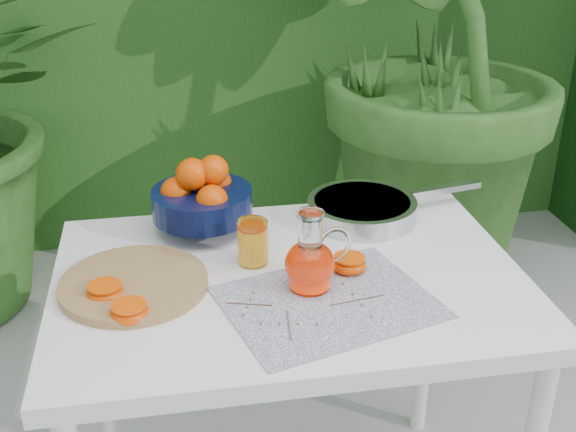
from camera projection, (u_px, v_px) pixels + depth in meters
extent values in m
imported|color=#2C551D|center=(415.00, 43.00, 2.58)|extent=(2.73, 2.73, 1.94)
cube|color=white|center=(290.00, 283.00, 1.55)|extent=(1.00, 0.70, 0.04)
cylinder|color=white|center=(102.00, 362.00, 1.91)|extent=(0.04, 0.04, 0.71)
cylinder|color=white|center=(427.00, 328.00, 2.05)|extent=(0.04, 0.04, 0.71)
cube|color=#0C1646|center=(328.00, 302.00, 1.44)|extent=(0.47, 0.41, 0.00)
cylinder|color=#A07648|center=(134.00, 284.00, 1.49)|extent=(0.33, 0.33, 0.02)
cylinder|color=black|center=(203.00, 223.00, 1.72)|extent=(0.11, 0.11, 0.04)
cylinder|color=black|center=(202.00, 203.00, 1.70)|extent=(0.31, 0.31, 0.07)
sphere|color=#EB3102|center=(176.00, 192.00, 1.69)|extent=(0.10, 0.10, 0.07)
sphere|color=#EB3102|center=(216.00, 183.00, 1.74)|extent=(0.10, 0.10, 0.07)
sphere|color=#EB3102|center=(212.00, 201.00, 1.65)|extent=(0.10, 0.10, 0.07)
sphere|color=#EB3102|center=(191.00, 183.00, 1.74)|extent=(0.10, 0.10, 0.07)
sphere|color=#EB3102|center=(192.00, 174.00, 1.66)|extent=(0.10, 0.10, 0.08)
sphere|color=#EB3102|center=(213.00, 170.00, 1.67)|extent=(0.09, 0.09, 0.07)
cylinder|color=white|center=(310.00, 285.00, 1.49)|extent=(0.10, 0.10, 0.01)
ellipsoid|color=white|center=(310.00, 264.00, 1.46)|extent=(0.13, 0.13, 0.10)
cylinder|color=white|center=(310.00, 231.00, 1.43)|extent=(0.06, 0.06, 0.07)
cylinder|color=white|center=(311.00, 214.00, 1.42)|extent=(0.07, 0.07, 0.01)
torus|color=white|center=(334.00, 245.00, 1.47)|extent=(0.08, 0.03, 0.08)
cylinder|color=#FF3205|center=(310.00, 269.00, 1.47)|extent=(0.10, 0.10, 0.07)
cylinder|color=white|center=(253.00, 242.00, 1.56)|extent=(0.08, 0.08, 0.10)
cylinder|color=#F7AC1F|center=(253.00, 245.00, 1.57)|extent=(0.07, 0.07, 0.08)
cylinder|color=#F55707|center=(252.00, 228.00, 1.55)|extent=(0.06, 0.06, 0.00)
cylinder|color=#B0B0B5|center=(362.00, 209.00, 1.78)|extent=(0.32, 0.32, 0.05)
cylinder|color=white|center=(362.00, 202.00, 1.77)|extent=(0.28, 0.28, 0.01)
cube|color=#B0B0B5|center=(445.00, 189.00, 1.85)|extent=(0.20, 0.06, 0.02)
ellipsoid|color=#EB3102|center=(130.00, 313.00, 1.38)|extent=(0.10, 0.10, 0.04)
cylinder|color=#F55707|center=(129.00, 305.00, 1.37)|extent=(0.09, 0.09, 0.00)
ellipsoid|color=#EB3102|center=(105.00, 293.00, 1.44)|extent=(0.10, 0.10, 0.04)
cylinder|color=#F55707|center=(104.00, 286.00, 1.44)|extent=(0.09, 0.09, 0.00)
ellipsoid|color=#EB3102|center=(349.00, 264.00, 1.55)|extent=(0.10, 0.10, 0.04)
cylinder|color=#F55707|center=(349.00, 258.00, 1.54)|extent=(0.09, 0.09, 0.00)
cylinder|color=brown|center=(289.00, 324.00, 1.36)|extent=(0.01, 0.10, 0.00)
sphere|color=#516B38|center=(261.00, 323.00, 1.36)|extent=(0.01, 0.01, 0.01)
sphere|color=#516B38|center=(279.00, 323.00, 1.36)|extent=(0.01, 0.01, 0.01)
sphere|color=#516B38|center=(298.00, 323.00, 1.36)|extent=(0.01, 0.01, 0.01)
sphere|color=#516B38|center=(317.00, 323.00, 1.36)|extent=(0.01, 0.01, 0.01)
cylinder|color=brown|center=(357.00, 300.00, 1.44)|extent=(0.12, 0.02, 0.00)
sphere|color=#516B38|center=(344.00, 283.00, 1.49)|extent=(0.01, 0.01, 0.01)
sphere|color=#516B38|center=(352.00, 294.00, 1.46)|extent=(0.01, 0.01, 0.01)
sphere|color=#516B38|center=(362.00, 304.00, 1.42)|extent=(0.01, 0.01, 0.01)
sphere|color=#516B38|center=(372.00, 316.00, 1.39)|extent=(0.01, 0.01, 0.01)
cylinder|color=brown|center=(249.00, 304.00, 1.43)|extent=(0.09, 0.03, 0.00)
sphere|color=#516B38|center=(244.00, 314.00, 1.39)|extent=(0.01, 0.01, 0.01)
sphere|color=#516B38|center=(247.00, 307.00, 1.41)|extent=(0.01, 0.01, 0.01)
sphere|color=#516B38|center=(250.00, 299.00, 1.44)|extent=(0.01, 0.01, 0.01)
sphere|color=#516B38|center=(254.00, 292.00, 1.46)|extent=(0.01, 0.01, 0.01)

